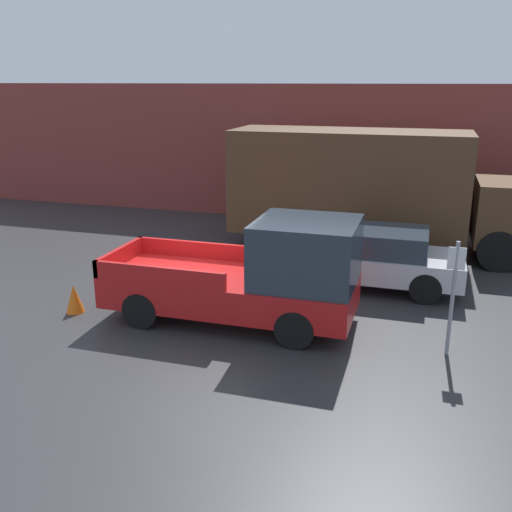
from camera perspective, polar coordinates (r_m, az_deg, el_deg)
The scene contains 8 objects.
ground_plane at distance 12.47m, azimuth -6.14°, elevation -5.32°, with size 60.00×60.00×0.00m, color #2D2D30.
building_wall at distance 20.22m, azimuth 3.69°, elevation 10.24°, with size 28.00×0.15×4.65m.
pickup_truck at distance 11.37m, azimuth -0.01°, elevation -2.03°, with size 5.06×1.98×2.22m.
car at distance 13.85m, azimuth 11.41°, elevation -0.04°, with size 4.32×1.85×1.42m.
delivery_truck at distance 16.69m, azimuth 11.31°, elevation 6.80°, with size 8.72×2.43×3.41m.
parking_sign at distance 10.58m, azimuth 19.11°, elevation -3.41°, with size 0.30×0.07×2.12m.
newspaper_box at distance 20.27m, azimuth 2.61°, elevation 5.14°, with size 0.45×0.40×1.07m.
traffic_cone at distance 12.76m, azimuth -17.70°, elevation -4.07°, with size 0.39×0.39×0.61m.
Camera 1 is at (4.60, -10.58, 4.75)m, focal length 40.00 mm.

